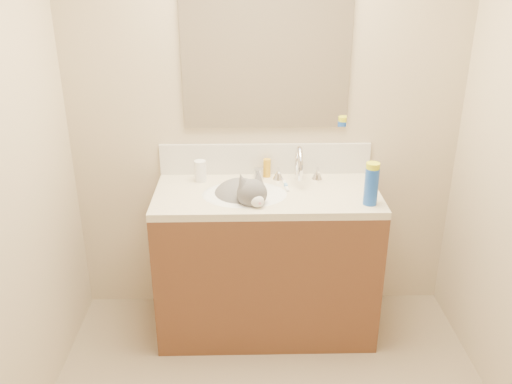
{
  "coord_description": "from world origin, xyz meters",
  "views": [
    {
      "loc": [
        -0.12,
        -1.67,
        2.01
      ],
      "look_at": [
        -0.06,
        0.92,
        0.88
      ],
      "focal_mm": 38.0,
      "sensor_mm": 36.0,
      "label": 1
    }
  ],
  "objects_px": {
    "vanity_cabinet": "(266,264)",
    "basin": "(245,206)",
    "faucet": "(299,167)",
    "spray_can": "(371,186)",
    "pill_bottle": "(200,171)",
    "amber_bottle": "(267,168)",
    "silver_jar": "(258,174)",
    "cat": "(242,199)"
  },
  "relations": [
    {
      "from": "vanity_cabinet",
      "to": "basin",
      "type": "relative_size",
      "value": 2.67
    },
    {
      "from": "faucet",
      "to": "spray_can",
      "type": "xyz_separation_m",
      "value": [
        0.33,
        -0.31,
        0.01
      ]
    },
    {
      "from": "vanity_cabinet",
      "to": "faucet",
      "type": "bearing_deg",
      "value": 37.29
    },
    {
      "from": "pill_bottle",
      "to": "amber_bottle",
      "type": "bearing_deg",
      "value": 8.85
    },
    {
      "from": "basin",
      "to": "spray_can",
      "type": "relative_size",
      "value": 2.34
    },
    {
      "from": "pill_bottle",
      "to": "basin",
      "type": "bearing_deg",
      "value": -37.73
    },
    {
      "from": "basin",
      "to": "spray_can",
      "type": "distance_m",
      "value": 0.67
    },
    {
      "from": "vanity_cabinet",
      "to": "basin",
      "type": "xyz_separation_m",
      "value": [
        -0.12,
        -0.03,
        0.38
      ]
    },
    {
      "from": "vanity_cabinet",
      "to": "faucet",
      "type": "xyz_separation_m",
      "value": [
        0.18,
        0.14,
        0.54
      ]
    },
    {
      "from": "faucet",
      "to": "silver_jar",
      "type": "xyz_separation_m",
      "value": [
        -0.22,
        0.04,
        -0.06
      ]
    },
    {
      "from": "basin",
      "to": "spray_can",
      "type": "xyz_separation_m",
      "value": [
        0.63,
        -0.14,
        0.17
      ]
    },
    {
      "from": "basin",
      "to": "amber_bottle",
      "type": "bearing_deg",
      "value": 62.58
    },
    {
      "from": "basin",
      "to": "amber_bottle",
      "type": "height_order",
      "value": "amber_bottle"
    },
    {
      "from": "vanity_cabinet",
      "to": "basin",
      "type": "height_order",
      "value": "basin"
    },
    {
      "from": "basin",
      "to": "silver_jar",
      "type": "relative_size",
      "value": 7.36
    },
    {
      "from": "faucet",
      "to": "pill_bottle",
      "type": "xyz_separation_m",
      "value": [
        -0.54,
        0.02,
        -0.03
      ]
    },
    {
      "from": "pill_bottle",
      "to": "spray_can",
      "type": "relative_size",
      "value": 0.62
    },
    {
      "from": "vanity_cabinet",
      "to": "amber_bottle",
      "type": "distance_m",
      "value": 0.55
    },
    {
      "from": "basin",
      "to": "pill_bottle",
      "type": "height_order",
      "value": "pill_bottle"
    },
    {
      "from": "cat",
      "to": "vanity_cabinet",
      "type": "bearing_deg",
      "value": -12.13
    },
    {
      "from": "silver_jar",
      "to": "vanity_cabinet",
      "type": "bearing_deg",
      "value": -77.09
    },
    {
      "from": "basin",
      "to": "faucet",
      "type": "relative_size",
      "value": 1.61
    },
    {
      "from": "silver_jar",
      "to": "spray_can",
      "type": "relative_size",
      "value": 0.32
    },
    {
      "from": "basin",
      "to": "faucet",
      "type": "height_order",
      "value": "faucet"
    },
    {
      "from": "basin",
      "to": "silver_jar",
      "type": "height_order",
      "value": "silver_jar"
    },
    {
      "from": "spray_can",
      "to": "silver_jar",
      "type": "bearing_deg",
      "value": 147.87
    },
    {
      "from": "vanity_cabinet",
      "to": "cat",
      "type": "height_order",
      "value": "cat"
    },
    {
      "from": "amber_bottle",
      "to": "vanity_cabinet",
      "type": "bearing_deg",
      "value": -92.19
    },
    {
      "from": "faucet",
      "to": "vanity_cabinet",
      "type": "bearing_deg",
      "value": -142.71
    },
    {
      "from": "amber_bottle",
      "to": "spray_can",
      "type": "xyz_separation_m",
      "value": [
        0.51,
        -0.39,
        0.04
      ]
    },
    {
      "from": "vanity_cabinet",
      "to": "cat",
      "type": "distance_m",
      "value": 0.44
    },
    {
      "from": "vanity_cabinet",
      "to": "pill_bottle",
      "type": "relative_size",
      "value": 10.07
    },
    {
      "from": "pill_bottle",
      "to": "vanity_cabinet",
      "type": "bearing_deg",
      "value": -23.6
    },
    {
      "from": "cat",
      "to": "spray_can",
      "type": "height_order",
      "value": "spray_can"
    },
    {
      "from": "vanity_cabinet",
      "to": "cat",
      "type": "bearing_deg",
      "value": -167.42
    },
    {
      "from": "silver_jar",
      "to": "basin",
      "type": "bearing_deg",
      "value": -110.53
    },
    {
      "from": "faucet",
      "to": "pill_bottle",
      "type": "bearing_deg",
      "value": 177.67
    },
    {
      "from": "cat",
      "to": "spray_can",
      "type": "xyz_separation_m",
      "value": [
        0.65,
        -0.14,
        0.12
      ]
    },
    {
      "from": "vanity_cabinet",
      "to": "silver_jar",
      "type": "xyz_separation_m",
      "value": [
        -0.04,
        0.18,
        0.48
      ]
    },
    {
      "from": "basin",
      "to": "pill_bottle",
      "type": "distance_m",
      "value": 0.34
    },
    {
      "from": "basin",
      "to": "cat",
      "type": "distance_m",
      "value": 0.04
    },
    {
      "from": "faucet",
      "to": "amber_bottle",
      "type": "relative_size",
      "value": 2.67
    }
  ]
}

